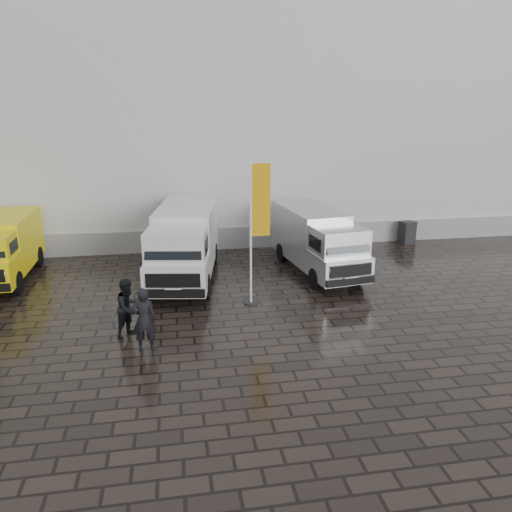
{
  "coord_description": "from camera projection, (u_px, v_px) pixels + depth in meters",
  "views": [
    {
      "loc": [
        -2.32,
        -14.06,
        6.42
      ],
      "look_at": [
        0.47,
        2.2,
        1.36
      ],
      "focal_mm": 35.0,
      "sensor_mm": 36.0,
      "label": 1
    }
  ],
  "objects": [
    {
      "name": "van_white",
      "position": [
        185.0,
        245.0,
        18.66
      ],
      "size": [
        3.01,
        6.41,
        2.67
      ],
      "primitive_type": null,
      "rotation": [
        0.0,
        0.0,
        -0.16
      ],
      "color": "silver",
      "rests_on": "ground"
    },
    {
      "name": "van_silver",
      "position": [
        317.0,
        242.0,
        19.52
      ],
      "size": [
        2.61,
        5.79,
        2.42
      ],
      "primitive_type": null,
      "rotation": [
        0.0,
        0.0,
        0.14
      ],
      "color": "#A5A8AA",
      "rests_on": "ground"
    },
    {
      "name": "exhibition_hall",
      "position": [
        242.0,
        111.0,
        29.15
      ],
      "size": [
        44.0,
        16.0,
        12.0
      ],
      "primitive_type": "cube",
      "color": "silver",
      "rests_on": "ground"
    },
    {
      "name": "person_tent",
      "position": [
        129.0,
        308.0,
        14.19
      ],
      "size": [
        1.04,
        1.05,
        1.71
      ],
      "primitive_type": "imported",
      "rotation": [
        0.0,
        0.0,
        0.85
      ],
      "color": "black",
      "rests_on": "ground"
    },
    {
      "name": "wheelie_bin",
      "position": [
        407.0,
        232.0,
        23.73
      ],
      "size": [
        0.73,
        0.73,
        1.07
      ],
      "primitive_type": "cube",
      "rotation": [
        0.0,
        0.0,
        0.15
      ],
      "color": "black",
      "rests_on": "ground"
    },
    {
      "name": "ground",
      "position": [
        253.0,
        319.0,
        15.51
      ],
      "size": [
        120.0,
        120.0,
        0.0
      ],
      "primitive_type": "plane",
      "color": "black",
      "rests_on": "ground"
    },
    {
      "name": "flagpole",
      "position": [
        256.0,
        225.0,
        15.99
      ],
      "size": [
        0.88,
        0.5,
        4.84
      ],
      "color": "black",
      "rests_on": "ground"
    },
    {
      "name": "person_front",
      "position": [
        144.0,
        320.0,
        13.29
      ],
      "size": [
        0.67,
        0.45,
        1.8
      ],
      "primitive_type": "imported",
      "rotation": [
        0.0,
        0.0,
        3.11
      ],
      "color": "black",
      "rests_on": "ground"
    },
    {
      "name": "van_yellow",
      "position": [
        1.0,
        250.0,
        18.6
      ],
      "size": [
        1.98,
        5.09,
        2.34
      ],
      "primitive_type": null,
      "rotation": [
        0.0,
        0.0,
        0.01
      ],
      "color": "yellow",
      "rests_on": "ground"
    },
    {
      "name": "hall_plinth",
      "position": [
        267.0,
        236.0,
        23.18
      ],
      "size": [
        44.0,
        0.15,
        1.0
      ],
      "primitive_type": "cube",
      "color": "gray",
      "rests_on": "ground"
    }
  ]
}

